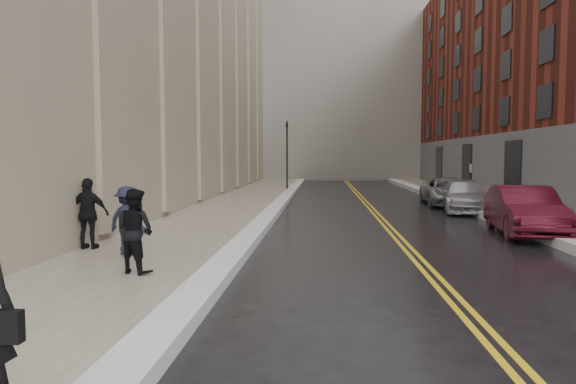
# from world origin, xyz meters

# --- Properties ---
(ground) EXTENTS (160.00, 160.00, 0.00)m
(ground) POSITION_xyz_m (0.00, 0.00, 0.00)
(ground) COLOR black
(ground) RESTS_ON ground
(sidewalk_left) EXTENTS (4.00, 64.00, 0.15)m
(sidewalk_left) POSITION_xyz_m (-4.50, 16.00, 0.07)
(sidewalk_left) COLOR gray
(sidewalk_left) RESTS_ON ground
(sidewalk_right) EXTENTS (3.00, 64.00, 0.15)m
(sidewalk_right) POSITION_xyz_m (9.00, 16.00, 0.07)
(sidewalk_right) COLOR gray
(sidewalk_right) RESTS_ON ground
(lane_stripe_a) EXTENTS (0.12, 64.00, 0.01)m
(lane_stripe_a) POSITION_xyz_m (2.38, 16.00, 0.00)
(lane_stripe_a) COLOR gold
(lane_stripe_a) RESTS_ON ground
(lane_stripe_b) EXTENTS (0.12, 64.00, 0.01)m
(lane_stripe_b) POSITION_xyz_m (2.62, 16.00, 0.00)
(lane_stripe_b) COLOR gold
(lane_stripe_b) RESTS_ON ground
(snow_ridge_left) EXTENTS (0.70, 60.80, 0.26)m
(snow_ridge_left) POSITION_xyz_m (-2.20, 16.00, 0.13)
(snow_ridge_left) COLOR white
(snow_ridge_left) RESTS_ON ground
(snow_ridge_right) EXTENTS (0.85, 60.80, 0.30)m
(snow_ridge_right) POSITION_xyz_m (7.15, 16.00, 0.15)
(snow_ridge_right) COLOR white
(snow_ridge_right) RESTS_ON ground
(tower_far_right) EXTENTS (22.00, 18.00, 44.00)m
(tower_far_right) POSITION_xyz_m (14.00, 66.00, 22.00)
(tower_far_right) COLOR slate
(tower_far_right) RESTS_ON ground
(traffic_signal) EXTENTS (0.18, 0.15, 5.20)m
(traffic_signal) POSITION_xyz_m (-2.60, 30.00, 3.08)
(traffic_signal) COLOR black
(traffic_signal) RESTS_ON ground
(parking_sign_far) EXTENTS (0.06, 0.35, 2.23)m
(parking_sign_far) POSITION_xyz_m (7.90, 20.00, 1.36)
(parking_sign_far) COLOR black
(parking_sign_far) RESTS_ON ground
(car_maroon) EXTENTS (2.32, 5.17, 1.65)m
(car_maroon) POSITION_xyz_m (6.80, 9.68, 0.82)
(car_maroon) COLOR #4B0D1A
(car_maroon) RESTS_ON ground
(car_silver_near) EXTENTS (2.71, 5.31, 1.47)m
(car_silver_near) POSITION_xyz_m (6.80, 16.94, 0.74)
(car_silver_near) COLOR #AFB0B7
(car_silver_near) RESTS_ON ground
(car_silver_far) EXTENTS (2.75, 5.50, 1.50)m
(car_silver_far) POSITION_xyz_m (6.80, 20.04, 0.75)
(car_silver_far) COLOR #9B9EA2
(car_silver_far) RESTS_ON ground
(pedestrian_a) EXTENTS (1.09, 0.99, 1.81)m
(pedestrian_a) POSITION_xyz_m (-3.93, 2.70, 1.06)
(pedestrian_a) COLOR black
(pedestrian_a) RESTS_ON sidewalk_left
(pedestrian_b) EXTENTS (1.28, 1.01, 1.74)m
(pedestrian_b) POSITION_xyz_m (-4.85, 4.65, 1.02)
(pedestrian_b) COLOR black
(pedestrian_b) RESTS_ON sidewalk_left
(pedestrian_c) EXTENTS (1.14, 0.52, 1.91)m
(pedestrian_c) POSITION_xyz_m (-6.20, 5.36, 1.11)
(pedestrian_c) COLOR black
(pedestrian_c) RESTS_ON sidewalk_left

